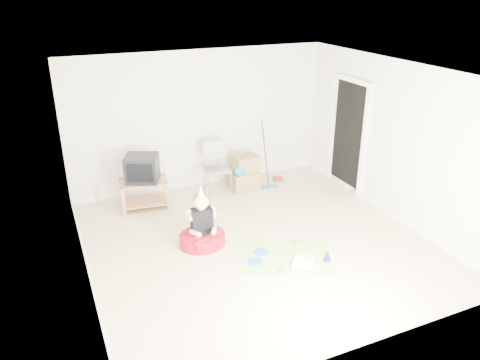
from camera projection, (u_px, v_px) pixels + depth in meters
name	position (u px, v px, depth m)	size (l,w,h in m)	color
ground	(256.00, 242.00, 7.24)	(5.00, 5.00, 0.00)	beige
doorway_recess	(349.00, 137.00, 8.76)	(0.02, 0.90, 2.05)	black
tv_stand	(144.00, 192.00, 8.22)	(0.87, 0.60, 0.51)	#A8734C
crt_tv	(142.00, 168.00, 8.05)	(0.55, 0.45, 0.47)	black
folding_chair	(217.00, 169.00, 8.66)	(0.53, 0.51, 1.02)	gray
cardboard_boxes	(244.00, 173.00, 8.97)	(0.56, 0.44, 0.66)	olive
floor_mop	(270.00, 176.00, 9.01)	(0.32, 0.42, 1.26)	#2463B4
book_pile	(278.00, 179.00, 9.44)	(0.25, 0.29, 0.05)	#26722F
seated_woman	(202.00, 232.00, 7.06)	(0.75, 0.75, 1.01)	#AC0F23
party_mat	(284.00, 256.00, 6.84)	(1.36, 0.98, 0.01)	#EB318D
birthday_cake	(303.00, 264.00, 6.59)	(0.37, 0.36, 0.14)	white
blue_plate_near	(261.00, 252.00, 6.94)	(0.22, 0.22, 0.01)	blue
blue_plate_far	(255.00, 261.00, 6.71)	(0.21, 0.21, 0.01)	blue
orange_cup_near	(297.00, 243.00, 7.12)	(0.06, 0.06, 0.07)	orange
orange_cup_far	(282.00, 269.00, 6.46)	(0.07, 0.07, 0.08)	orange
blue_party_hat	(327.00, 255.00, 6.71)	(0.12, 0.12, 0.17)	#191CB2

